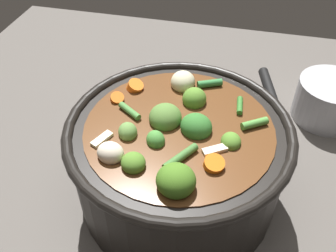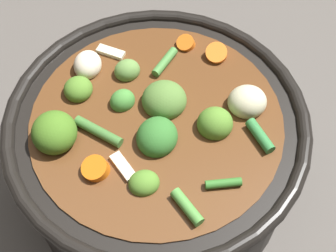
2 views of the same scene
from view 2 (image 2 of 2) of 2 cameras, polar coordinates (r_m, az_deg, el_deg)
ground_plane at (r=0.61m, az=-0.78°, el=-6.50°), size 1.10×1.10×0.00m
cooking_pot at (r=0.54m, az=-0.89°, el=-2.93°), size 0.31×0.31×0.16m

